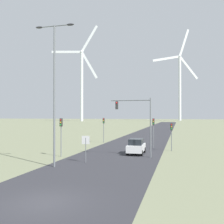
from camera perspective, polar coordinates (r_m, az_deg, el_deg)
ground_plane at (r=15.22m, az=-14.40°, el=-18.50°), size 600.00×600.00×0.00m
road_surface at (r=61.28m, az=7.87°, el=-5.04°), size 10.00×240.00×0.01m
streetlamp at (r=24.38m, az=-12.42°, el=6.79°), size 3.78×0.32×12.85m
stop_sign_near at (r=26.02m, az=-5.75°, el=-6.92°), size 0.81×0.07×2.62m
traffic_light_post_near_left at (r=30.00m, az=-11.03°, el=-3.59°), size 0.28×0.33×4.30m
traffic_light_post_near_right at (r=37.59m, az=9.02°, el=-3.11°), size 0.28×0.34×4.19m
traffic_light_post_mid_left at (r=44.50m, az=-1.83°, el=-2.75°), size 0.28×0.34×4.18m
traffic_light_post_mid_right at (r=34.94m, az=12.83°, el=-3.96°), size 0.28×0.34×3.62m
traffic_light_mast_overhead at (r=29.23m, az=5.47°, el=-0.70°), size 4.56×0.35×6.58m
car_approaching at (r=31.80m, az=5.28°, el=-7.46°), size 1.88×4.12×1.83m
wind_turbine_far_left at (r=206.53m, az=-6.60°, el=7.28°), size 35.25×9.03×74.77m
wind_turbine_left at (r=227.13m, az=14.54°, el=6.58°), size 36.58×18.91×77.17m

